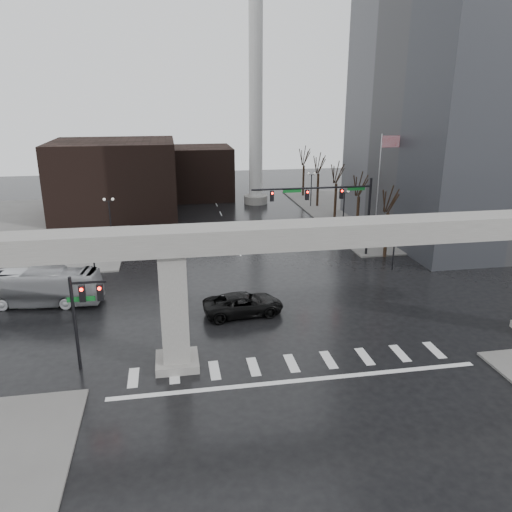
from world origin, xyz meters
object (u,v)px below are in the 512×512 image
object	(u,v)px
signal_mast_arm	(333,201)
city_bus	(33,287)
far_car	(171,245)
pickup_truck	(243,304)

from	to	relation	value
signal_mast_arm	city_bus	bearing A→B (deg)	-164.56
signal_mast_arm	far_car	xyz separation A→B (m)	(-15.99, 4.41, -5.01)
signal_mast_arm	city_bus	world-z (taller)	signal_mast_arm
pickup_truck	far_car	world-z (taller)	pickup_truck
pickup_truck	far_car	distance (m)	17.35
signal_mast_arm	pickup_truck	bearing A→B (deg)	-131.74
signal_mast_arm	city_bus	xyz separation A→B (m)	(-26.90, -7.43, -4.36)
signal_mast_arm	pickup_truck	distance (m)	17.05
signal_mast_arm	far_car	size ratio (longest dim) A/B	2.52
pickup_truck	signal_mast_arm	bearing A→B (deg)	-47.39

